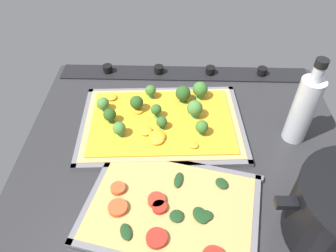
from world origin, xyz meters
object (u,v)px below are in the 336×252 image
at_px(baking_tray_front, 162,125).
at_px(veggie_pizza_back, 170,209).
at_px(baking_tray_back, 171,209).
at_px(oil_bottle, 304,109).
at_px(broccoli_pizza, 162,118).

xyz_separation_m(baking_tray_front, veggie_pizza_back, (-0.03, 0.24, 0.01)).
bearing_deg(baking_tray_back, oil_bottle, -144.19).
bearing_deg(oil_bottle, broccoli_pizza, -6.33).
relative_size(broccoli_pizza, oil_bottle, 1.79).
bearing_deg(oil_bottle, veggie_pizza_back, 36.11).
distance_m(broccoli_pizza, oil_bottle, 0.33).
bearing_deg(baking_tray_front, broccoli_pizza, -91.54).
height_order(baking_tray_back, oil_bottle, oil_bottle).
height_order(broccoli_pizza, oil_bottle, oil_bottle).
bearing_deg(baking_tray_back, baking_tray_front, -83.10).
relative_size(baking_tray_front, broccoli_pizza, 1.06).
relative_size(baking_tray_front, veggie_pizza_back, 1.19).
distance_m(baking_tray_back, veggie_pizza_back, 0.01).
xyz_separation_m(broccoli_pizza, oil_bottle, (-0.32, 0.04, 0.07)).
height_order(veggie_pizza_back, oil_bottle, oil_bottle).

